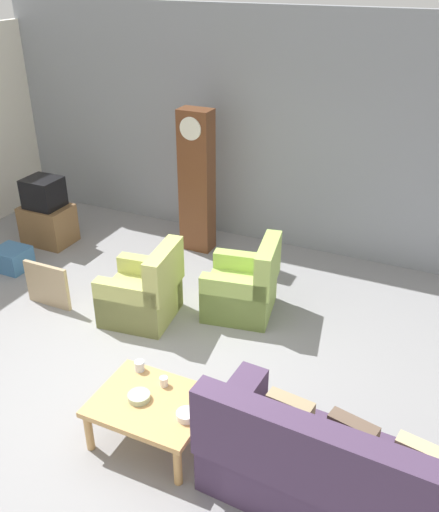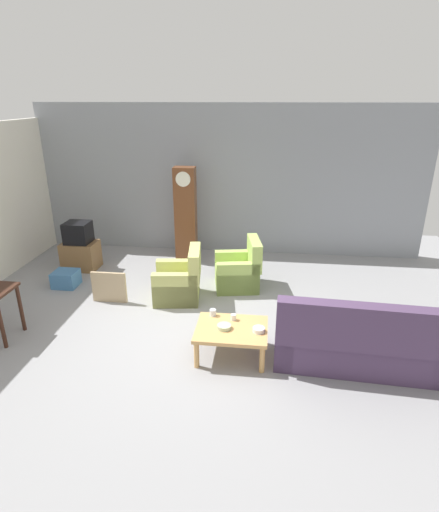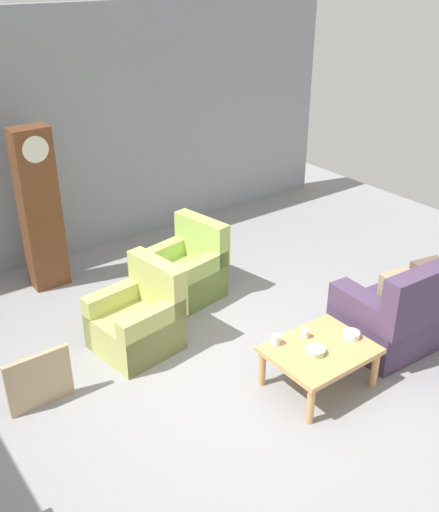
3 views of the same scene
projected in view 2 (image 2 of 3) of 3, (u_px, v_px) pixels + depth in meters
name	position (u px, v px, depth m)	size (l,w,h in m)	color
ground_plane	(203.00, 332.00, 6.13)	(10.40, 10.40, 0.00)	gray
garage_door_wall	(228.00, 181.00, 8.87)	(8.40, 0.16, 3.20)	gray
couch_floral	(358.00, 342.00, 5.26)	(2.15, 1.00, 1.04)	#4C3856
armchair_olive_near	(180.00, 282.00, 7.06)	(0.88, 0.86, 0.92)	#B7BC66
armchair_olive_far	(239.00, 272.00, 7.49)	(0.91, 0.89, 0.92)	#A6C45F
coffee_table_wood	(232.00, 332.00, 5.47)	(0.96, 0.76, 0.43)	tan
grandfather_clock	(186.00, 215.00, 8.53)	(0.44, 0.30, 1.99)	brown
tv_stand_cabinet	(81.00, 255.00, 8.32)	(0.68, 0.52, 0.56)	brown
tv_crt	(78.00, 232.00, 8.14)	(0.48, 0.44, 0.42)	black
framed_picture_leaning	(109.00, 287.00, 6.96)	(0.60, 0.05, 0.54)	tan
storage_box_blue	(66.00, 279.00, 7.58)	(0.43, 0.40, 0.29)	teal
cup_white_porcelain	(233.00, 317.00, 5.63)	(0.07, 0.07, 0.09)	white
cup_blue_rimmed	(213.00, 313.00, 5.74)	(0.09, 0.09, 0.10)	silver
bowl_white_stacked	(259.00, 330.00, 5.35)	(0.16, 0.16, 0.06)	white
bowl_shallow_green	(224.00, 327.00, 5.43)	(0.19, 0.19, 0.05)	#B2C69E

